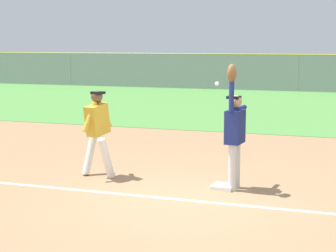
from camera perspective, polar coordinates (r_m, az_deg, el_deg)
ground_plane at (r=9.21m, az=1.58°, el=-7.87°), size 71.77×71.77×0.00m
outfield_grass at (r=23.24m, az=11.91°, el=2.06°), size 55.77×14.75×0.01m
chalk_foul_line at (r=10.74m, az=-16.73°, el=-5.80°), size 12.00×0.15×0.01m
first_base at (r=9.95m, az=5.83°, el=-6.41°), size 0.40×0.40×0.08m
fielder at (r=9.72m, az=7.04°, el=-0.28°), size 0.32×0.90×2.28m
runner at (r=10.69m, az=-7.47°, el=-0.14°), size 0.76×0.84×1.72m
baseball at (r=9.53m, az=5.20°, el=4.46°), size 0.07×0.07×0.07m
outfield_fence at (r=30.47m, az=13.55°, el=5.48°), size 55.85×0.08×2.05m
parked_car_red at (r=34.58m, az=1.23°, el=5.50°), size 4.54×2.39×1.25m
parked_car_green at (r=34.20m, az=11.06°, el=5.30°), size 4.50×2.32×1.25m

